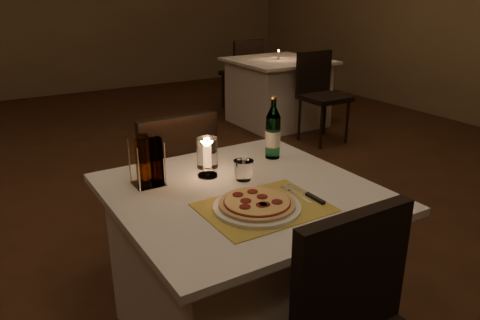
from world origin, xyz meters
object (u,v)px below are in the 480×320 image
chair_far (172,176)px  tumbler (244,170)px  plate (257,207)px  pizza (257,203)px  hurricane_candle (207,154)px  water_bottle (273,133)px  main_table (242,268)px  neighbor_table_right (277,92)px

chair_far → tumbler: (0.06, -0.63, 0.23)m
plate → tumbler: tumbler is taller
pizza → hurricane_candle: bearing=90.4°
plate → water_bottle: (0.37, 0.43, 0.11)m
main_table → plate: plate is taller
plate → neighbor_table_right: size_ratio=0.32×
chair_far → neighbor_table_right: size_ratio=0.90×
main_table → water_bottle: (0.32, 0.25, 0.48)m
chair_far → tumbler: bearing=-84.7°
pizza → neighbor_table_right: (2.27, 3.01, -0.39)m
chair_far → main_table: bearing=-90.0°
chair_far → water_bottle: (0.32, -0.47, 0.31)m
main_table → chair_far: (-0.00, 0.71, 0.18)m
main_table → plate: 0.42m
pizza → water_bottle: (0.37, 0.43, 0.09)m
plate → tumbler: 0.29m
chair_far → plate: bearing=-93.2°
neighbor_table_right → plate: bearing=-127.0°
hurricane_candle → neighbor_table_right: size_ratio=0.17×
water_bottle → neighbor_table_right: 3.24m
water_bottle → plate: bearing=-130.8°
neighbor_table_right → water_bottle: bearing=-126.4°
hurricane_candle → tumbler: bearing=-44.6°
plate → chair_far: bearing=86.8°
plate → tumbler: (0.11, 0.27, 0.03)m
chair_far → water_bottle: bearing=-55.7°
tumbler → main_table: bearing=-123.8°
main_table → hurricane_candle: 0.51m
tumbler → pizza: bearing=-112.1°
main_table → plate: (-0.05, -0.18, 0.38)m
main_table → pizza: bearing=-105.6°
tumbler → water_bottle: (0.26, 0.16, 0.08)m
water_bottle → hurricane_candle: size_ratio=1.73×
main_table → water_bottle: water_bottle is taller
chair_far → tumbler: 0.67m
main_table → pizza: size_ratio=3.57×
hurricane_candle → chair_far: bearing=84.1°
plate → neighbor_table_right: bearing=53.0°
hurricane_candle → plate: bearing=-89.5°
tumbler → neighbor_table_right: (2.16, 2.74, -0.41)m
chair_far → plate: 0.92m
chair_far → hurricane_candle: size_ratio=5.29×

